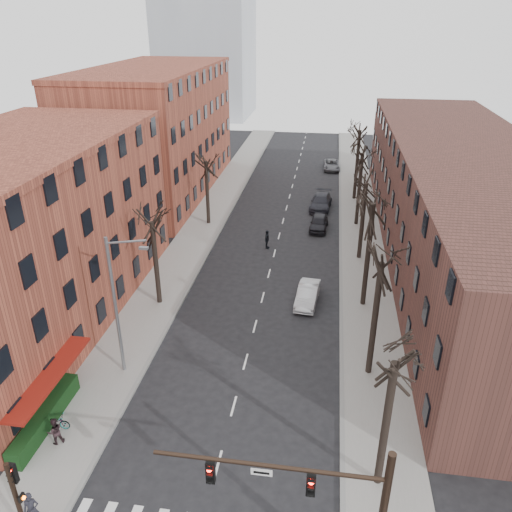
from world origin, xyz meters
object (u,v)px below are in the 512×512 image
at_px(silver_sedan, 308,295).
at_px(pedestrian_a, 32,509).
at_px(parked_car_near, 319,223).
at_px(parked_car_mid, 321,202).
at_px(bicycle, 54,422).

xyz_separation_m(silver_sedan, pedestrian_a, (-10.49, -20.13, 0.32)).
bearing_deg(parked_car_near, parked_car_mid, 93.47).
bearing_deg(parked_car_near, pedestrian_a, -103.88).
height_order(silver_sedan, parked_car_mid, parked_car_mid).
distance_m(silver_sedan, parked_car_near, 14.54).
distance_m(silver_sedan, pedestrian_a, 22.70).
relative_size(silver_sedan, pedestrian_a, 2.44).
height_order(parked_car_near, parked_car_mid, parked_car_mid).
bearing_deg(parked_car_near, bicycle, -109.92).
bearing_deg(pedestrian_a, silver_sedan, 39.39).
relative_size(parked_car_mid, pedestrian_a, 3.07).
distance_m(silver_sedan, parked_car_mid, 20.59).
height_order(pedestrian_a, bicycle, pedestrian_a).
distance_m(parked_car_near, bicycle, 32.07).
bearing_deg(parked_car_mid, silver_sedan, -86.08).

